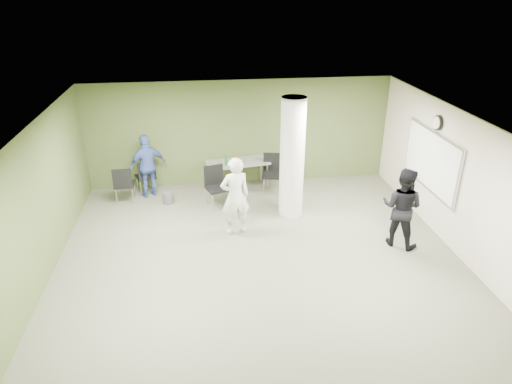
{
  "coord_description": "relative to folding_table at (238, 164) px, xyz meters",
  "views": [
    {
      "loc": [
        -1.07,
        -7.54,
        5.09
      ],
      "look_at": [
        0.04,
        1.0,
        1.06
      ],
      "focal_mm": 32.0,
      "sensor_mm": 36.0,
      "label": 1
    }
  ],
  "objects": [
    {
      "name": "floor",
      "position": [
        0.12,
        -3.54,
        -0.71
      ],
      "size": [
        8.0,
        8.0,
        0.0
      ],
      "primitive_type": "plane",
      "color": "#575845",
      "rests_on": "ground"
    },
    {
      "name": "ceiling",
      "position": [
        0.12,
        -3.54,
        2.09
      ],
      "size": [
        8.0,
        8.0,
        0.0
      ],
      "primitive_type": "plane",
      "rotation": [
        3.14,
        0.0,
        0.0
      ],
      "color": "white",
      "rests_on": "wall_back"
    },
    {
      "name": "wall_back",
      "position": [
        0.12,
        0.46,
        0.69
      ],
      "size": [
        8.0,
        2.8,
        0.02
      ],
      "primitive_type": "cube",
      "rotation": [
        1.57,
        0.0,
        0.0
      ],
      "color": "#4E602D",
      "rests_on": "floor"
    },
    {
      "name": "wall_left",
      "position": [
        -3.88,
        -3.54,
        0.69
      ],
      "size": [
        0.02,
        8.0,
        2.8
      ],
      "primitive_type": "cube",
      "color": "#4E602D",
      "rests_on": "floor"
    },
    {
      "name": "wall_right_cream",
      "position": [
        4.12,
        -3.54,
        0.69
      ],
      "size": [
        0.02,
        8.0,
        2.8
      ],
      "primitive_type": "cube",
      "color": "beige",
      "rests_on": "floor"
    },
    {
      "name": "column",
      "position": [
        1.12,
        -1.54,
        0.69
      ],
      "size": [
        0.56,
        0.56,
        2.8
      ],
      "primitive_type": "cylinder",
      "color": "silver",
      "rests_on": "floor"
    },
    {
      "name": "whiteboard",
      "position": [
        4.04,
        -2.34,
        0.79
      ],
      "size": [
        0.05,
        2.3,
        1.3
      ],
      "color": "silver",
      "rests_on": "wall_right_cream"
    },
    {
      "name": "wall_clock",
      "position": [
        4.04,
        -2.34,
        1.64
      ],
      "size": [
        0.06,
        0.32,
        0.32
      ],
      "color": "black",
      "rests_on": "wall_right_cream"
    },
    {
      "name": "folding_table",
      "position": [
        0.0,
        0.0,
        0.0
      ],
      "size": [
        1.7,
        0.97,
        1.01
      ],
      "rotation": [
        0.0,
        0.0,
        0.17
      ],
      "color": "gray",
      "rests_on": "floor"
    },
    {
      "name": "wastebasket",
      "position": [
        -1.81,
        -0.66,
        -0.56
      ],
      "size": [
        0.26,
        0.26,
        0.3
      ],
      "primitive_type": "cylinder",
      "color": "#4C4C4C",
      "rests_on": "floor"
    },
    {
      "name": "chair_back_left",
      "position": [
        -2.86,
        -0.5,
        -0.15
      ],
      "size": [
        0.48,
        0.48,
        0.96
      ],
      "rotation": [
        0.0,
        0.0,
        3.14
      ],
      "color": "black",
      "rests_on": "floor"
    },
    {
      "name": "chair_back_right",
      "position": [
        -2.36,
        -0.03,
        -0.17
      ],
      "size": [
        0.6,
        0.6,
        0.93
      ],
      "rotation": [
        0.0,
        0.0,
        3.5
      ],
      "color": "black",
      "rests_on": "floor"
    },
    {
      "name": "chair_table_left",
      "position": [
        -0.62,
        -0.91,
        -0.12
      ],
      "size": [
        0.64,
        0.64,
        1.01
      ],
      "rotation": [
        0.0,
        0.0,
        0.32
      ],
      "color": "black",
      "rests_on": "floor"
    },
    {
      "name": "chair_table_right",
      "position": [
        0.88,
        -0.25,
        -0.12
      ],
      "size": [
        0.59,
        0.59,
        1.01
      ],
      "rotation": [
        0.0,
        0.0,
        -0.19
      ],
      "color": "black",
      "rests_on": "floor"
    },
    {
      "name": "woman_white",
      "position": [
        -0.26,
        -2.31,
        0.16
      ],
      "size": [
        0.72,
        0.55,
        1.76
      ],
      "primitive_type": "imported",
      "rotation": [
        0.0,
        0.0,
        3.37
      ],
      "color": "silver",
      "rests_on": "floor"
    },
    {
      "name": "man_black",
      "position": [
        3.08,
        -3.23,
        0.14
      ],
      "size": [
        1.05,
        1.03,
        1.71
      ],
      "primitive_type": "imported",
      "rotation": [
        0.0,
        0.0,
        2.44
      ],
      "color": "black",
      "rests_on": "floor"
    },
    {
      "name": "man_blue",
      "position": [
        -2.28,
        -0.14,
        0.11
      ],
      "size": [
        1.04,
        0.78,
        1.65
      ],
      "primitive_type": "imported",
      "rotation": [
        0.0,
        0.0,
        3.59
      ],
      "color": "#3F569D",
      "rests_on": "floor"
    }
  ]
}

